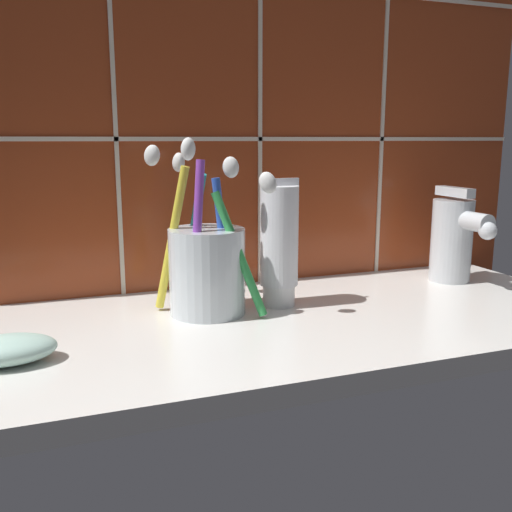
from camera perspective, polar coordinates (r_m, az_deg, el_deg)
name	(u,v)px	position (r cm, az deg, el deg)	size (l,w,h in cm)	color
sink_counter	(294,325)	(60.99, 3.80, -6.88)	(70.18, 31.09, 2.00)	silver
tile_wall_backsplash	(244,85)	(72.83, -1.17, 16.69)	(80.18, 1.72, 53.51)	#933819
toothbrush_cup	(207,265)	(60.51, -4.95, -0.91)	(12.72, 13.16, 18.59)	silver
toothpaste_tube	(283,244)	(62.93, 2.75, 1.26)	(4.40, 4.19, 14.18)	white
sink_faucet	(454,237)	(78.12, 19.21, 1.81)	(5.25, 10.31, 12.29)	silver
soap_bar	(7,350)	(52.10, -23.61, -8.59)	(7.93, 4.97, 2.38)	silver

